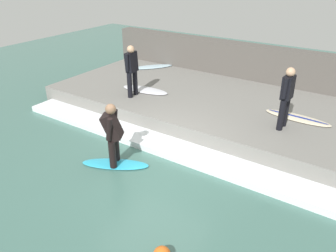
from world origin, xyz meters
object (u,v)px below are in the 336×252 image
surfer_waiting_near (287,95)px  surfboard_spare (152,67)px  surfboard_waiting_near (297,118)px  surfer_waiting_far (132,68)px  surfer_riding (113,132)px  surfboard_waiting_far (145,90)px  surfboard_riding (115,164)px

surfer_waiting_near → surfboard_spare: (2.41, 5.84, -0.86)m
surfboard_waiting_near → surfer_waiting_far: (-1.13, 4.76, 0.86)m
surfboard_spare → surfer_waiting_far: bearing=-155.1°
surfer_waiting_near → surfboard_waiting_near: (0.76, -0.21, -0.86)m
surfer_waiting_far → surfer_riding: bearing=-149.4°
surfboard_waiting_far → surfer_waiting_far: bearing=174.9°
surfer_waiting_near → surfboard_waiting_far: (0.19, 4.50, -0.86)m
surfer_riding → surfer_waiting_far: size_ratio=0.96×
surfboard_riding → surfboard_waiting_far: 3.62m
surfer_waiting_near → surfboard_waiting_far: 4.58m
surfboard_riding → surfboard_waiting_far: size_ratio=0.98×
surfboard_riding → surfboard_waiting_near: (3.80, -3.18, 0.55)m
surfboard_spare → surfer_waiting_near: bearing=-112.4°
surfer_waiting_far → surfboard_waiting_far: surfer_waiting_far is taller
surfboard_riding → surfboard_spare: bearing=27.8°
surfboard_waiting_far → surfboard_spare: 2.59m
surfboard_spare → surfboard_waiting_near: bearing=-105.3°
surfer_waiting_near → surfboard_riding: bearing=135.7°
surfer_waiting_near → surfer_waiting_far: (-0.37, 4.55, 0.00)m
surfboard_waiting_near → surfer_waiting_near: bearing=164.3°
surfer_waiting_near → surfboard_waiting_far: bearing=87.6°
surfer_riding → surfboard_waiting_near: (3.80, -3.18, -0.33)m
surfer_waiting_far → surfboard_waiting_far: bearing=-5.1°
surfer_waiting_near → surfer_waiting_far: surfer_waiting_far is taller
surfer_riding → surfboard_waiting_far: size_ratio=0.90×
surfboard_riding → surfboard_spare: 6.19m
surfer_riding → surfboard_waiting_far: bearing=25.3°
surfer_waiting_near → surfer_waiting_far: size_ratio=1.00×
surfer_riding → surfboard_waiting_near: 4.96m
surfboard_riding → surfer_waiting_near: (3.04, -2.97, 1.41)m
surfboard_riding → surfer_waiting_near: 4.48m
surfboard_riding → surfer_riding: 0.88m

